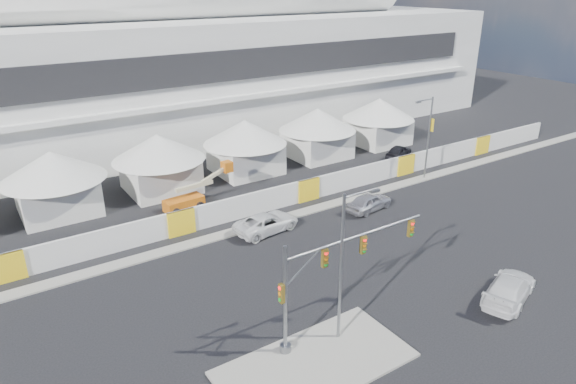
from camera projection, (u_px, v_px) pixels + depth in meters
ground at (365, 300)px, 31.64m from camera, size 160.00×160.00×0.00m
median_island at (315, 364)px, 26.25m from camera, size 10.00×5.00×0.15m
far_curb at (433, 175)px, 51.42m from camera, size 80.00×1.20×0.12m
stadium at (202, 55)px, 64.40m from camera, size 80.00×24.80×21.98m
tent_row at (204, 150)px, 49.17m from camera, size 53.40×8.40×5.40m
hoarding_fence at (308, 190)px, 45.48m from camera, size 70.00×0.25×2.00m
scaffold_tower at (436, 63)px, 80.47m from camera, size 4.40×4.40×12.00m
sedan_silver at (369, 202)px, 43.60m from camera, size 2.38×4.65×1.51m
pickup_curb at (267, 223)px, 39.94m from camera, size 2.99×5.53×1.47m
pickup_near at (509, 288)px, 31.37m from camera, size 3.92×5.87×1.58m
lot_car_b at (399, 152)px, 56.42m from camera, size 3.25×4.56×1.44m
traffic_mast at (321, 280)px, 26.82m from camera, size 9.60×0.61×6.26m
streetlight_median at (345, 258)px, 26.41m from camera, size 2.35×0.24×8.49m
streetlight_curb at (428, 133)px, 48.90m from camera, size 2.41×0.54×8.14m
boom_lift at (190, 198)px, 44.05m from camera, size 6.64×1.77×3.34m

